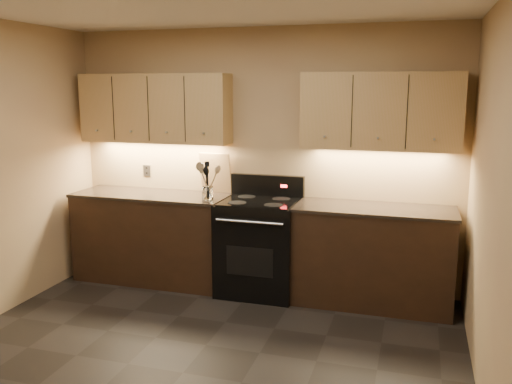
# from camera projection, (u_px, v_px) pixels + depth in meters

# --- Properties ---
(floor) EXTENTS (4.00, 4.00, 0.00)m
(floor) POSITION_uv_depth(u_px,v_px,m) (183.00, 373.00, 3.89)
(floor) COLOR black
(floor) RESTS_ON ground
(wall_back) EXTENTS (4.00, 0.04, 2.60)m
(wall_back) POSITION_uv_depth(u_px,v_px,m) (261.00, 159.00, 5.52)
(wall_back) COLOR tan
(wall_back) RESTS_ON ground
(wall_right) EXTENTS (0.04, 4.00, 2.60)m
(wall_right) POSITION_uv_depth(u_px,v_px,m) (500.00, 216.00, 3.07)
(wall_right) COLOR tan
(wall_right) RESTS_ON ground
(counter_left) EXTENTS (1.62, 0.62, 0.93)m
(counter_left) POSITION_uv_depth(u_px,v_px,m) (153.00, 237.00, 5.71)
(counter_left) COLOR black
(counter_left) RESTS_ON ground
(counter_right) EXTENTS (1.46, 0.62, 0.93)m
(counter_right) POSITION_uv_depth(u_px,v_px,m) (373.00, 256.00, 5.06)
(counter_right) COLOR black
(counter_right) RESTS_ON ground
(stove) EXTENTS (0.76, 0.68, 1.14)m
(stove) POSITION_uv_depth(u_px,v_px,m) (260.00, 245.00, 5.35)
(stove) COLOR black
(stove) RESTS_ON ground
(upper_cab_left) EXTENTS (1.60, 0.30, 0.70)m
(upper_cab_left) POSITION_uv_depth(u_px,v_px,m) (155.00, 108.00, 5.59)
(upper_cab_left) COLOR tan
(upper_cab_left) RESTS_ON wall_back
(upper_cab_right) EXTENTS (1.44, 0.30, 0.70)m
(upper_cab_right) POSITION_uv_depth(u_px,v_px,m) (380.00, 111.00, 4.95)
(upper_cab_right) COLOR tan
(upper_cab_right) RESTS_ON wall_back
(outlet_plate) EXTENTS (0.08, 0.01, 0.12)m
(outlet_plate) POSITION_uv_depth(u_px,v_px,m) (147.00, 170.00, 5.92)
(outlet_plate) COLOR #B2B5BA
(outlet_plate) RESTS_ON wall_back
(utensil_crock) EXTENTS (0.13, 0.13, 0.14)m
(utensil_crock) POSITION_uv_depth(u_px,v_px,m) (208.00, 194.00, 5.29)
(utensil_crock) COLOR white
(utensil_crock) RESTS_ON counter_left
(cutting_board) EXTENTS (0.34, 0.11, 0.42)m
(cutting_board) POSITION_uv_depth(u_px,v_px,m) (216.00, 173.00, 5.64)
(cutting_board) COLOR tan
(cutting_board) RESTS_ON counter_left
(wooden_spoon) EXTENTS (0.19, 0.12, 0.34)m
(wooden_spoon) POSITION_uv_depth(u_px,v_px,m) (205.00, 181.00, 5.28)
(wooden_spoon) COLOR tan
(wooden_spoon) RESTS_ON utensil_crock
(black_spoon) EXTENTS (0.07, 0.11, 0.32)m
(black_spoon) POSITION_uv_depth(u_px,v_px,m) (208.00, 183.00, 5.28)
(black_spoon) COLOR black
(black_spoon) RESTS_ON utensil_crock
(black_turner) EXTENTS (0.13, 0.15, 0.39)m
(black_turner) POSITION_uv_depth(u_px,v_px,m) (208.00, 180.00, 5.24)
(black_turner) COLOR black
(black_turner) RESTS_ON utensil_crock
(steel_spatula) EXTENTS (0.19, 0.15, 0.35)m
(steel_spatula) POSITION_uv_depth(u_px,v_px,m) (211.00, 182.00, 5.27)
(steel_spatula) COLOR silver
(steel_spatula) RESTS_ON utensil_crock
(steel_skimmer) EXTENTS (0.23, 0.15, 0.37)m
(steel_skimmer) POSITION_uv_depth(u_px,v_px,m) (210.00, 181.00, 5.25)
(steel_skimmer) COLOR silver
(steel_skimmer) RESTS_ON utensil_crock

